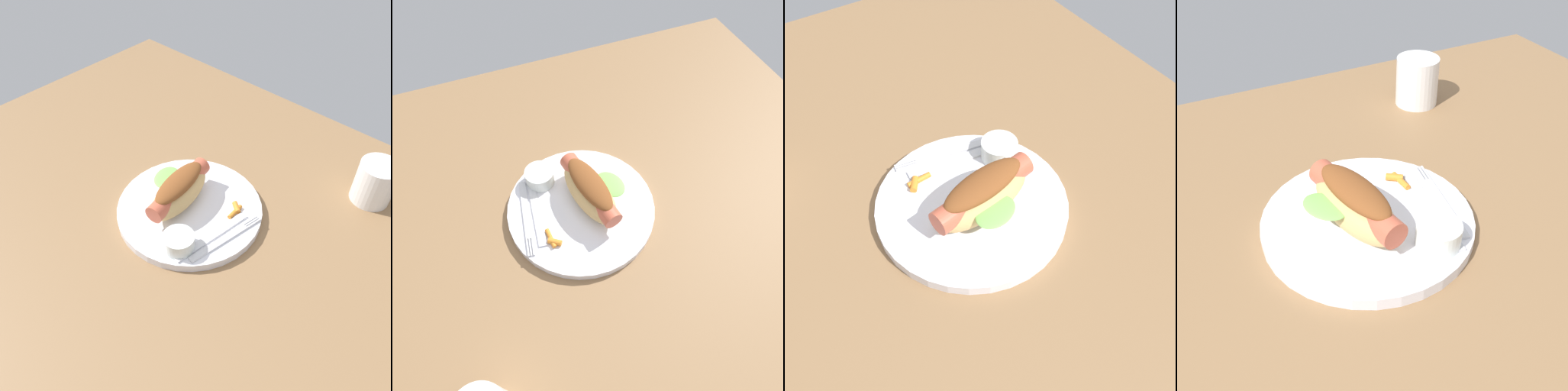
% 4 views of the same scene
% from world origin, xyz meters
% --- Properties ---
extents(ground_plane, '(1.20, 0.90, 0.02)m').
position_xyz_m(ground_plane, '(0.00, 0.00, -0.01)').
color(ground_plane, olive).
extents(plate, '(0.27, 0.27, 0.02)m').
position_xyz_m(plate, '(-0.01, 0.01, 0.01)').
color(plate, white).
rests_on(plate, ground_plane).
extents(hot_dog, '(0.11, 0.16, 0.06)m').
position_xyz_m(hot_dog, '(-0.03, 0.00, 0.05)').
color(hot_dog, tan).
rests_on(hot_dog, plate).
extents(sauce_ramekin, '(0.05, 0.05, 0.03)m').
position_xyz_m(sauce_ramekin, '(0.04, -0.07, 0.03)').
color(sauce_ramekin, white).
rests_on(sauce_ramekin, plate).
extents(fork, '(0.04, 0.15, 0.00)m').
position_xyz_m(fork, '(0.08, -0.01, 0.02)').
color(fork, silver).
rests_on(fork, plate).
extents(knife, '(0.04, 0.16, 0.00)m').
position_xyz_m(knife, '(0.06, -0.02, 0.02)').
color(knife, silver).
rests_on(knife, plate).
extents(carrot_garnish, '(0.02, 0.04, 0.01)m').
position_xyz_m(carrot_garnish, '(0.06, 0.05, 0.02)').
color(carrot_garnish, orange).
rests_on(carrot_garnish, plate).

